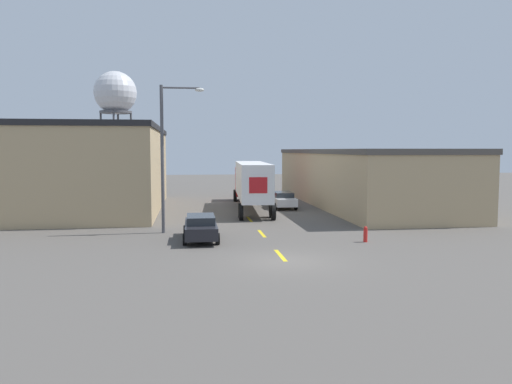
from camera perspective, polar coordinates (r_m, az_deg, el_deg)
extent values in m
plane|color=#56514C|center=(22.66, 3.39, -7.91)|extent=(160.00, 160.00, 0.00)
cube|color=yellow|center=(23.88, 2.81, -7.24)|extent=(0.20, 2.65, 0.01)
cube|color=yellow|center=(29.93, 0.66, -4.77)|extent=(0.20, 2.65, 0.01)
cube|color=yellow|center=(36.04, -0.75, -3.13)|extent=(0.20, 2.65, 0.01)
cube|color=tan|center=(43.94, -19.78, 2.28)|extent=(13.61, 20.58, 6.52)
cube|color=#232326|center=(43.94, -19.91, 6.78)|extent=(13.81, 20.78, 0.40)
cube|color=tan|center=(46.99, 11.56, 1.49)|extent=(8.84, 29.16, 4.68)
cube|color=#4C4742|center=(46.91, 11.62, 4.58)|extent=(9.04, 29.36, 0.40)
cube|color=#B21919|center=(49.16, -1.07, 1.19)|extent=(2.37, 3.27, 2.70)
cube|color=white|center=(40.87, -0.44, 1.41)|extent=(3.04, 12.93, 2.79)
cube|color=red|center=(34.48, 0.26, 0.78)|extent=(1.27, 0.10, 1.12)
cylinder|color=black|center=(49.73, 0.23, -0.32)|extent=(0.34, 1.08, 1.06)
cylinder|color=black|center=(49.61, -2.43, -0.34)|extent=(0.34, 1.08, 1.06)
cylinder|color=black|center=(48.49, 0.34, -0.46)|extent=(0.34, 1.08, 1.06)
cylinder|color=black|center=(48.36, -2.38, -0.47)|extent=(0.34, 1.08, 1.06)
cylinder|color=black|center=(36.97, 1.77, -2.11)|extent=(0.34, 1.08, 1.06)
cylinder|color=black|center=(36.81, -1.80, -2.14)|extent=(0.34, 1.08, 1.06)
cylinder|color=black|center=(35.59, 2.01, -2.38)|extent=(0.34, 1.08, 1.06)
cylinder|color=black|center=(35.42, -1.70, -2.41)|extent=(0.34, 1.08, 1.06)
cube|color=silver|center=(43.07, 3.05, -0.99)|extent=(1.72, 4.71, 0.66)
cube|color=#23282D|center=(42.88, 3.09, -0.28)|extent=(1.51, 2.45, 0.43)
cylinder|color=black|center=(44.69, 3.79, -1.20)|extent=(0.22, 0.62, 0.62)
cylinder|color=black|center=(44.39, 1.62, -1.24)|extent=(0.22, 0.62, 0.62)
cylinder|color=black|center=(41.85, 4.57, -1.62)|extent=(0.22, 0.62, 0.62)
cylinder|color=black|center=(41.53, 2.26, -1.66)|extent=(0.22, 0.62, 0.62)
cube|color=black|center=(27.92, -6.34, -4.18)|extent=(1.72, 4.71, 0.66)
cube|color=#23282D|center=(27.70, -6.35, -3.11)|extent=(1.51, 2.45, 0.43)
cylinder|color=black|center=(29.44, -4.72, -4.35)|extent=(0.22, 0.62, 0.62)
cylinder|color=black|center=(29.41, -8.07, -4.39)|extent=(0.22, 0.62, 0.62)
cylinder|color=black|center=(26.56, -4.41, -5.34)|extent=(0.22, 0.62, 0.62)
cylinder|color=black|center=(26.53, -8.13, -5.39)|extent=(0.22, 0.62, 0.62)
cylinder|color=#47474C|center=(71.88, -14.03, 4.84)|extent=(0.28, 0.28, 10.40)
cylinder|color=#47474C|center=(74.16, -15.42, 4.81)|extent=(0.28, 0.28, 10.40)
cylinder|color=#47474C|center=(72.45, -17.24, 4.77)|extent=(0.28, 0.28, 10.40)
cylinder|color=#47474C|center=(70.12, -15.87, 4.81)|extent=(0.28, 0.28, 10.40)
cylinder|color=#4C4C51|center=(72.33, -15.73, 8.77)|extent=(4.35, 4.35, 0.30)
sphere|color=silver|center=(72.57, -15.78, 10.88)|extent=(5.82, 5.82, 5.82)
cylinder|color=#4C4C51|center=(30.34, -10.65, 3.64)|extent=(0.20, 0.20, 8.82)
cylinder|color=#4C4C51|center=(30.52, -8.63, 11.69)|extent=(2.25, 0.11, 0.11)
ellipsoid|color=silver|center=(30.51, -6.47, 11.53)|extent=(0.56, 0.32, 0.22)
cylinder|color=red|center=(27.84, 12.40, -4.89)|extent=(0.22, 0.22, 0.70)
sphere|color=red|center=(27.77, 12.42, -4.05)|extent=(0.20, 0.20, 0.20)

